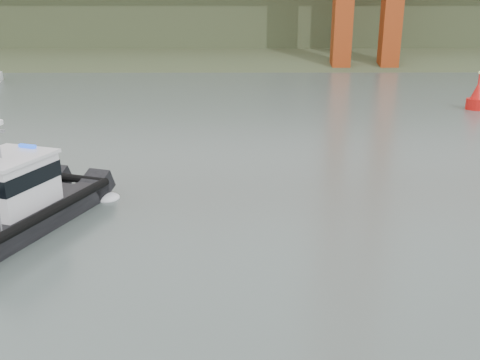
# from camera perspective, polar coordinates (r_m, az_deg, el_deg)

# --- Properties ---
(ground) EXTENTS (400.00, 400.00, 0.00)m
(ground) POSITION_cam_1_polar(r_m,az_deg,el_deg) (19.13, -2.41, -15.52)
(ground) COLOR #485651
(ground) RESTS_ON ground
(headlands) EXTENTS (500.00, 105.36, 27.12)m
(headlands) POSITION_cam_1_polar(r_m,az_deg,el_deg) (141.42, -0.68, 16.91)
(headlands) COLOR #334527
(headlands) RESTS_ON ground
(patrol_boat) EXTENTS (7.96, 12.44, 5.68)m
(patrol_boat) POSITION_cam_1_polar(r_m,az_deg,el_deg) (28.38, -23.70, -2.25)
(patrol_boat) COLOR black
(patrol_boat) RESTS_ON ground
(nav_buoy) EXTENTS (2.02, 2.02, 4.21)m
(nav_buoy) POSITION_cam_1_polar(r_m,az_deg,el_deg) (61.81, 23.91, 7.92)
(nav_buoy) COLOR red
(nav_buoy) RESTS_ON ground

